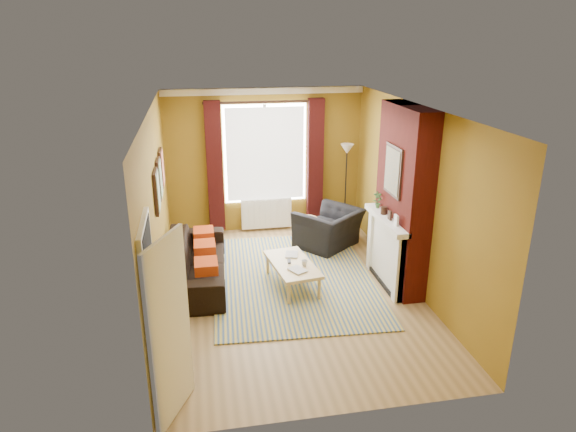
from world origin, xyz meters
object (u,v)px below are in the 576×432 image
object	(u,v)px
sofa	(196,261)
wicker_stool	(307,230)
armchair	(329,229)
coffee_table	(292,265)
floor_lamp	(347,163)

from	to	relation	value
sofa	wicker_stool	bearing A→B (deg)	-56.07
sofa	armchair	distance (m)	2.62
coffee_table	floor_lamp	xyz separation A→B (m)	(1.50, 2.23, 1.02)
floor_lamp	wicker_stool	bearing A→B (deg)	-149.62
floor_lamp	armchair	bearing A→B (deg)	-124.09
wicker_stool	floor_lamp	bearing A→B (deg)	30.38
sofa	floor_lamp	xyz separation A→B (m)	(2.97, 1.77, 1.04)
sofa	armchair	bearing A→B (deg)	-65.18
armchair	wicker_stool	xyz separation A→B (m)	(-0.35, 0.28, -0.11)
sofa	armchair	size ratio (longest dim) A/B	2.13
sofa	wicker_stool	distance (m)	2.43
armchair	wicker_stool	world-z (taller)	armchair
sofa	wicker_stool	xyz separation A→B (m)	(2.09, 1.25, -0.09)
sofa	coffee_table	distance (m)	1.54
sofa	wicker_stool	world-z (taller)	sofa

